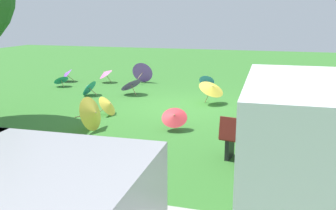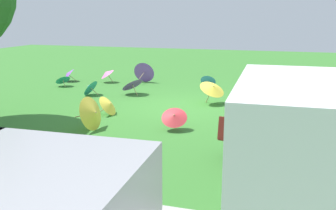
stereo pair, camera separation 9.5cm
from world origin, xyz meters
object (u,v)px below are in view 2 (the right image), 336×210
parasol_pink_0 (107,73)px  parasol_yellow_0 (93,113)px  parasol_purple_2 (68,74)px  parasol_red_2 (174,116)px  parasol_purple_1 (145,72)px  parasol_yellow_1 (213,88)px  parasol_yellow_3 (109,105)px  parasol_blue_0 (208,80)px  park_bench (260,142)px  parasol_purple_0 (132,84)px  parasol_teal_2 (63,79)px  parasol_teal_0 (89,87)px

parasol_pink_0 → parasol_yellow_0: bearing=113.1°
parasol_yellow_0 → parasol_purple_2: (4.41, -6.07, -0.12)m
parasol_red_2 → parasol_purple_1: bearing=-63.8°
parasol_yellow_0 → parasol_yellow_1: 4.32m
parasol_red_2 → parasol_yellow_1: 3.13m
parasol_pink_0 → parasol_yellow_3: parasol_pink_0 is taller
parasol_blue_0 → parasol_yellow_0: bearing=75.7°
parasol_blue_0 → parasol_purple_2: 6.08m
parasol_yellow_3 → parasol_purple_2: bearing=-48.0°
park_bench → parasol_yellow_3: (4.40, -2.59, -0.16)m
parasol_purple_1 → parasol_purple_2: 3.34m
parasol_yellow_1 → parasol_blue_0: bearing=-76.5°
parasol_yellow_0 → parasol_yellow_1: bearing=-122.9°
parasol_purple_0 → parasol_purple_1: size_ratio=1.13×
parasol_yellow_0 → parasol_yellow_1: parasol_yellow_0 is taller
park_bench → parasol_teal_2: size_ratio=2.12×
parasol_pink_0 → parasol_red_2: bearing=128.7°
parasol_teal_0 → parasol_purple_1: parasol_purple_1 is taller
parasol_red_2 → parasol_teal_2: parasol_red_2 is taller
parasol_red_2 → parasol_pink_0: bearing=-51.3°
park_bench → parasol_yellow_1: 5.08m
parasol_red_2 → parasol_teal_2: bearing=-36.9°
park_bench → parasol_pink_0: bearing=-47.5°
park_bench → parasol_purple_1: bearing=-56.5°
park_bench → parasol_yellow_0: bearing=-15.2°
parasol_yellow_1 → parasol_purple_1: parasol_purple_1 is taller
park_bench → parasol_teal_0: 7.95m
parasol_yellow_0 → parasol_teal_2: 6.40m
parasol_red_2 → parasol_pink_0: parasol_pink_0 is taller
parasol_teal_2 → parasol_blue_0: bearing=-165.1°
park_bench → parasol_red_2: 2.74m
park_bench → parasol_pink_0: (6.82, -7.44, -0.06)m
parasol_pink_0 → parasol_purple_1: 1.62m
parasol_yellow_3 → parasol_purple_1: bearing=-80.4°
parasol_teal_0 → parasol_yellow_3: same height
parasol_yellow_0 → parasol_purple_0: (0.72, -4.32, -0.04)m
parasol_teal_0 → parasol_pink_0: bearing=-77.7°
parasol_purple_0 → parasol_yellow_1: 3.15m
parasol_blue_0 → parasol_teal_2: bearing=14.9°
park_bench → parasol_teal_0: (6.27, -4.88, -0.17)m
parasol_teal_0 → parasol_yellow_1: bearing=178.3°
parasol_pink_0 → parasol_yellow_3: bearing=116.6°
park_bench → parasol_blue_0: (2.48, -7.61, -0.17)m
parasol_pink_0 → parasol_purple_2: bearing=8.1°
parasol_purple_0 → parasol_pink_0: (1.96, -2.00, 0.01)m
parasol_red_2 → parasol_purple_2: parasol_purple_2 is taller
parasol_yellow_3 → parasol_red_2: bearing=157.0°
parasol_purple_0 → parasol_blue_0: bearing=-137.6°
parasol_teal_2 → parasol_purple_1: 3.40m
park_bench → parasol_yellow_0: 4.29m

